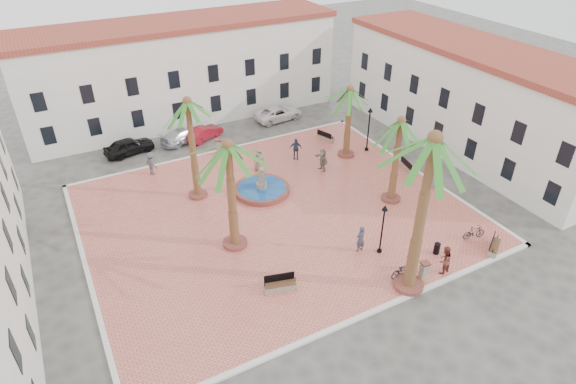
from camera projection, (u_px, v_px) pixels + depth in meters
name	position (u px, v px, depth m)	size (l,w,h in m)	color
ground	(276.00, 214.00, 34.68)	(120.00, 120.00, 0.00)	#56544F
plaza	(276.00, 213.00, 34.64)	(26.00, 22.00, 0.15)	#E06C5D
kerb_n	(220.00, 151.00, 42.82)	(26.30, 0.30, 0.16)	silver
kerb_s	(366.00, 315.00, 26.46)	(26.30, 0.30, 0.16)	silver
kerb_e	(416.00, 171.00, 39.79)	(0.30, 22.30, 0.16)	silver
kerb_w	(87.00, 271.00, 29.49)	(0.30, 22.30, 0.16)	silver
building_north	(183.00, 70.00, 46.98)	(30.40, 7.40, 9.50)	white
building_east	(470.00, 97.00, 41.66)	(7.40, 26.40, 9.00)	white
fountain	(262.00, 189.00, 36.77)	(4.22, 4.22, 2.18)	brown
palm_nw	(188.00, 112.00, 32.82)	(4.61, 4.61, 7.93)	brown
palm_sw	(229.00, 158.00, 28.05)	(5.22, 5.22, 7.68)	brown
palm_s	(432.00, 157.00, 23.59)	(5.74, 5.74, 10.05)	brown
palm_e	(400.00, 131.00, 33.02)	(4.64, 4.64, 6.73)	brown
palm_ne	(350.00, 98.00, 39.15)	(4.69, 4.69, 6.34)	brown
bench_s	(280.00, 286.00, 27.87)	(1.99, 1.04, 1.00)	gray
bench_se	(494.00, 247.00, 30.90)	(1.76, 1.37, 0.92)	gray
bench_e	(408.00, 167.00, 39.61)	(0.94, 1.94, 0.98)	gray
bench_ne	(325.00, 137.00, 44.32)	(1.09, 1.78, 0.90)	gray
lamppost_s	(383.00, 221.00, 29.59)	(0.39, 0.39, 3.61)	black
lamppost_e	(369.00, 122.00, 41.30)	(0.44, 0.44, 4.03)	black
bollard_se	(424.00, 271.00, 28.27)	(0.56, 0.56, 1.39)	gray
bollard_n	(219.00, 147.00, 41.62)	(0.65, 0.65, 1.48)	gray
bollard_e	(435.00, 180.00, 37.13)	(0.52, 0.52, 1.24)	gray
litter_bin	(437.00, 248.00, 30.57)	(0.39, 0.39, 0.77)	black
cyclist_a	(360.00, 239.00, 30.50)	(0.69, 0.45, 1.89)	#36394D
bicycle_a	(403.00, 269.00, 28.80)	(0.67, 1.91, 1.01)	black
cyclist_b	(444.00, 260.00, 28.77)	(0.93, 0.72, 1.90)	brown
bicycle_b	(474.00, 232.00, 31.82)	(0.45, 1.60, 0.96)	black
pedestrian_fountain_a	(259.00, 160.00, 39.20)	(0.93, 0.61, 1.91)	#795F4F
pedestrian_fountain_b	(296.00, 149.00, 40.93)	(1.11, 0.46, 1.89)	#2D3C55
pedestrian_north	(151.00, 163.00, 38.76)	(1.23, 0.71, 1.91)	#48484D
pedestrian_east	(322.00, 160.00, 39.26)	(1.79, 0.57, 1.93)	gray
car_black	(129.00, 146.00, 42.13)	(1.74, 4.31, 1.47)	black
car_red	(204.00, 133.00, 44.63)	(1.33, 3.82, 1.26)	maroon
car_silver	(184.00, 135.00, 44.19)	(1.84, 4.52, 1.31)	silver
car_white	(278.00, 113.00, 48.32)	(2.26, 4.89, 1.36)	white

